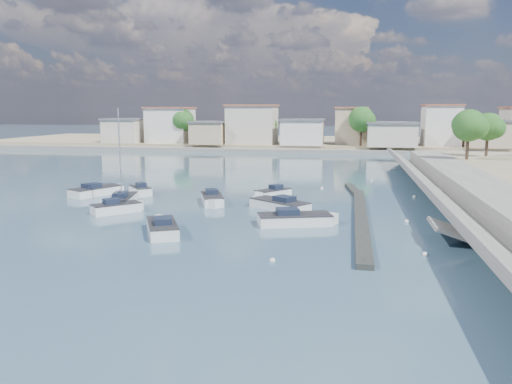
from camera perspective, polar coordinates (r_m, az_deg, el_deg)
ground at (r=70.41m, az=5.75°, el=2.29°), size 400.00×400.00×0.00m
seawall_walkway at (r=45.07m, az=26.63°, el=-1.49°), size 5.00×90.00×1.80m
breakwater at (r=43.15m, az=11.70°, el=-2.12°), size 2.00×31.02×0.35m
far_shore_land at (r=122.02m, az=7.92°, el=5.56°), size 160.00×40.00×1.40m
far_shore_quay at (r=101.13m, az=7.31°, el=4.63°), size 160.00×2.50×0.80m
far_town at (r=106.71m, az=13.35°, el=7.14°), size 113.01×12.80×8.35m
shore_trees at (r=97.79m, az=12.21°, el=7.75°), size 74.56×38.32×7.92m
motorboat_a at (r=35.97m, az=-10.71°, el=-4.03°), size 3.84×5.29×1.48m
motorboat_b at (r=43.80m, az=-15.43°, el=-1.81°), size 3.94×3.99×1.48m
motorboat_c at (r=43.74m, az=2.45°, el=-1.49°), size 5.76×5.02×1.48m
motorboat_d at (r=49.37m, az=1.79°, el=-0.24°), size 3.53×3.95×1.48m
motorboat_e at (r=53.72m, az=-17.54°, el=0.11°), size 4.25×5.88×1.48m
motorboat_f at (r=52.86m, az=-13.14°, el=0.16°), size 3.39×3.64×1.48m
motorboat_g at (r=46.38m, az=-5.00°, el=-0.90°), size 3.29×5.13×1.48m
motorboat_h at (r=38.02m, az=4.88°, el=-3.18°), size 6.21×3.77×1.48m
sailboat at (r=47.41m, az=-15.00°, el=-0.91°), size 3.06×6.11×9.00m
mooring_buoys at (r=44.93m, az=12.86°, el=-1.86°), size 10.96×34.89×0.34m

